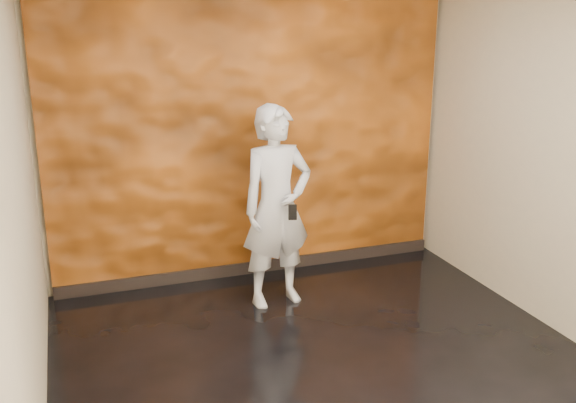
# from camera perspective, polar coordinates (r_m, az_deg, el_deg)

# --- Properties ---
(room) EXTENTS (4.02, 4.02, 2.81)m
(room) POSITION_cam_1_polar(r_m,az_deg,el_deg) (4.42, 4.08, 1.40)
(room) COLOR black
(room) RESTS_ON ground
(feature_wall) EXTENTS (3.90, 0.06, 2.75)m
(feature_wall) POSITION_cam_1_polar(r_m,az_deg,el_deg) (6.23, -3.15, 5.64)
(feature_wall) COLOR orange
(feature_wall) RESTS_ON ground
(baseboard) EXTENTS (3.90, 0.04, 0.12)m
(baseboard) POSITION_cam_1_polar(r_m,az_deg,el_deg) (6.57, -2.87, -5.81)
(baseboard) COLOR black
(baseboard) RESTS_ON ground
(man) EXTENTS (0.71, 0.52, 1.80)m
(man) POSITION_cam_1_polar(r_m,az_deg,el_deg) (5.64, -0.99, -0.49)
(man) COLOR #ACB2BD
(man) RESTS_ON ground
(phone) EXTENTS (0.07, 0.04, 0.14)m
(phone) POSITION_cam_1_polar(r_m,az_deg,el_deg) (5.40, 0.41, -0.95)
(phone) COLOR black
(phone) RESTS_ON man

